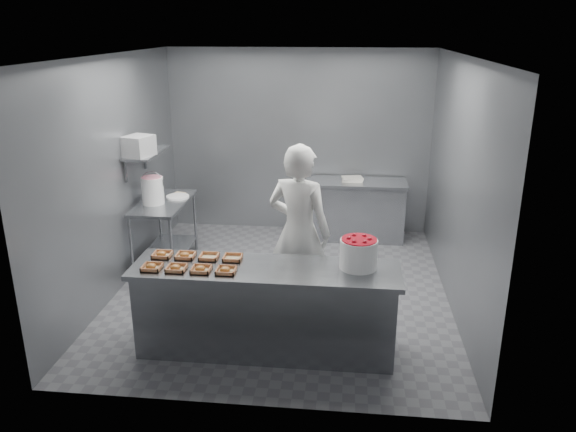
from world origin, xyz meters
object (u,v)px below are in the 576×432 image
object	(u,v)px
tray_2	(201,269)
tray_6	(209,257)
tray_4	(162,254)
service_counter	(266,309)
appliance	(138,146)
strawberry_tub	(359,253)
prep_table	(165,223)
tray_5	(185,255)
tray_0	(152,267)
back_counter	(355,210)
tray_1	(176,268)
tray_7	(233,258)
worker	(299,232)
tray_3	(226,270)
glaze_bucket	(153,190)

from	to	relation	value
tray_2	tray_6	size ratio (longest dim) A/B	1.00
tray_4	tray_6	size ratio (longest dim) A/B	1.00
service_counter	appliance	world-z (taller)	appliance
service_counter	appliance	bearing A→B (deg)	137.00
strawberry_tub	prep_table	bearing A→B (deg)	143.70
tray_6	strawberry_tub	world-z (taller)	strawberry_tub
tray_5	tray_6	world-z (taller)	tray_5
tray_0	tray_4	world-z (taller)	same
tray_6	back_counter	bearing A→B (deg)	64.30
tray_1	tray_7	bearing A→B (deg)	32.53
tray_0	strawberry_tub	world-z (taller)	strawberry_tub
service_counter	worker	bearing A→B (deg)	71.99
back_counter	appliance	bearing A→B (deg)	-150.28
tray_3	tray_6	xyz separation A→B (m)	(-0.24, 0.31, -0.00)
tray_7	glaze_bucket	bearing A→B (deg)	129.36
service_counter	tray_5	distance (m)	0.97
tray_3	strawberry_tub	bearing A→B (deg)	10.97
prep_table	tray_6	bearing A→B (deg)	-59.45
service_counter	tray_1	bearing A→B (deg)	-169.53
tray_4	strawberry_tub	size ratio (longest dim) A/B	0.52
tray_6	tray_5	bearing A→B (deg)	-180.00
tray_1	worker	xyz separation A→B (m)	(1.09, 0.94, 0.05)
tray_4	strawberry_tub	xyz separation A→B (m)	(1.96, -0.07, 0.13)
tray_0	worker	bearing A→B (deg)	35.35
tray_1	tray_6	xyz separation A→B (m)	(0.24, 0.31, -0.00)
service_counter	tray_3	bearing A→B (deg)	-156.43
back_counter	tray_1	world-z (taller)	tray_1
tray_6	tray_7	distance (m)	0.24
tray_1	tray_5	distance (m)	0.31
service_counter	tray_6	xyz separation A→B (m)	(-0.59, 0.15, 0.47)
tray_0	glaze_bucket	xyz separation A→B (m)	(-0.67, 2.00, 0.17)
tray_5	tray_0	bearing A→B (deg)	-127.92
service_counter	back_counter	world-z (taller)	same
prep_table	back_counter	bearing A→B (deg)	27.01
prep_table	tray_5	bearing A→B (deg)	-65.54
tray_0	appliance	size ratio (longest dim) A/B	0.55
service_counter	tray_2	distance (m)	0.77
strawberry_tub	tray_2	bearing A→B (deg)	-170.78
back_counter	strawberry_tub	bearing A→B (deg)	-90.23
glaze_bucket	tray_3	bearing A→B (deg)	-55.29
service_counter	tray_3	distance (m)	0.61
tray_1	strawberry_tub	bearing A→B (deg)	7.95
appliance	tray_3	bearing A→B (deg)	-33.81
back_counter	tray_7	distance (m)	3.37
strawberry_tub	glaze_bucket	bearing A→B (deg)	146.14
tray_0	tray_2	xyz separation A→B (m)	(0.48, 0.00, 0.00)
back_counter	tray_3	xyz separation A→B (m)	(-1.25, -3.40, 0.47)
back_counter	worker	bearing A→B (deg)	-104.65
service_counter	tray_5	size ratio (longest dim) A/B	13.88
tray_2	worker	size ratio (longest dim) A/B	0.10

